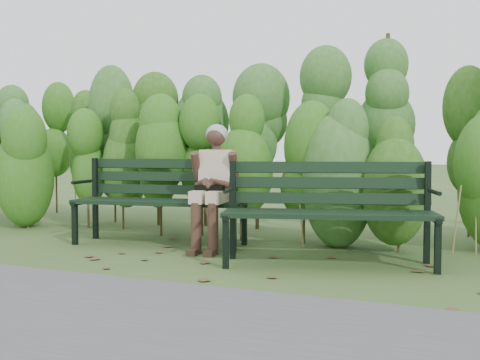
% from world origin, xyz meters
% --- Properties ---
extents(ground, '(80.00, 80.00, 0.00)m').
position_xyz_m(ground, '(0.00, 0.00, 0.00)').
color(ground, '#355524').
extents(footpath, '(60.00, 2.50, 0.01)m').
position_xyz_m(footpath, '(0.00, -2.20, 0.01)').
color(footpath, '#474749').
rests_on(footpath, ground).
extents(hedge_band, '(11.04, 1.67, 2.42)m').
position_xyz_m(hedge_band, '(0.00, 1.86, 1.26)').
color(hedge_band, '#47381E').
rests_on(hedge_band, ground).
extents(leaf_litter, '(5.87, 2.08, 0.01)m').
position_xyz_m(leaf_litter, '(0.17, 0.04, 0.00)').
color(leaf_litter, brown).
rests_on(leaf_litter, ground).
extents(bench_left, '(1.97, 0.87, 0.95)m').
position_xyz_m(bench_left, '(-1.08, 0.70, 0.56)').
color(bench_left, black).
rests_on(bench_left, ground).
extents(bench_right, '(1.98, 1.09, 0.94)m').
position_xyz_m(bench_right, '(0.90, 0.29, 0.56)').
color(bench_right, black).
rests_on(bench_right, ground).
extents(seated_woman, '(0.53, 0.77, 1.32)m').
position_xyz_m(seated_woman, '(-0.41, 0.60, 0.75)').
color(seated_woman, beige).
rests_on(seated_woman, ground).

